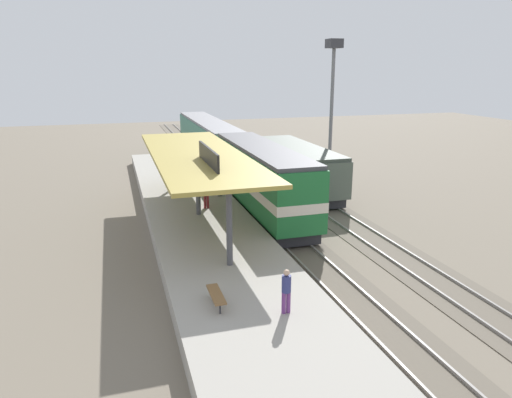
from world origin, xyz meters
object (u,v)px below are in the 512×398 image
at_px(platform_bench, 216,295).
at_px(freight_car, 300,168).
at_px(person_walking, 220,183).
at_px(person_boarding, 286,289).
at_px(light_mast, 333,82).
at_px(passenger_carriage_single, 209,141).
at_px(locomotive, 262,179).
at_px(person_waiting, 206,194).

relative_size(platform_bench, freight_car, 0.14).
relative_size(person_walking, person_boarding, 1.00).
bearing_deg(light_mast, freight_car, -156.27).
height_order(platform_bench, passenger_carriage_single, passenger_carriage_single).
relative_size(platform_bench, locomotive, 0.12).
xyz_separation_m(platform_bench, person_walking, (3.57, 15.37, 0.51)).
xyz_separation_m(passenger_carriage_single, freight_car, (4.60, -13.31, -0.34)).
height_order(platform_bench, freight_car, freight_car).
height_order(platform_bench, locomotive, locomotive).
distance_m(light_mast, person_boarding, 24.54).
xyz_separation_m(person_waiting, person_boarding, (0.21, -14.03, 0.00)).
relative_size(passenger_carriage_single, light_mast, 1.71).
distance_m(freight_car, light_mast, 7.32).
height_order(freight_car, light_mast, light_mast).
distance_m(passenger_carriage_single, freight_car, 14.09).
bearing_deg(person_waiting, person_walking, 60.98).
bearing_deg(platform_bench, locomotive, 65.73).
height_order(light_mast, person_waiting, light_mast).
bearing_deg(person_walking, person_boarding, -94.27).
distance_m(locomotive, passenger_carriage_single, 18.00).
xyz_separation_m(passenger_carriage_single, light_mast, (7.80, -11.90, 6.08)).
distance_m(light_mast, person_waiting, 14.96).
bearing_deg(passenger_carriage_single, person_boarding, -96.43).
distance_m(locomotive, person_waiting, 3.97).
relative_size(locomotive, person_walking, 8.44).
bearing_deg(person_waiting, light_mast, 29.68).
bearing_deg(person_waiting, freight_car, 31.76).
distance_m(locomotive, freight_car, 6.58).
xyz_separation_m(platform_bench, passenger_carriage_single, (6.00, 31.31, 0.97)).
relative_size(person_waiting, person_walking, 1.00).
xyz_separation_m(locomotive, person_waiting, (-3.89, -0.56, -0.56)).
bearing_deg(locomotive, person_waiting, -171.75).
xyz_separation_m(freight_car, person_boarding, (-8.27, -19.28, -0.12)).
relative_size(locomotive, light_mast, 1.23).
bearing_deg(platform_bench, person_boarding, -28.84).
height_order(platform_bench, person_waiting, person_waiting).
xyz_separation_m(passenger_carriage_single, person_walking, (-2.43, -15.94, -0.46)).
bearing_deg(person_waiting, person_boarding, -89.13).
height_order(locomotive, person_walking, locomotive).
xyz_separation_m(locomotive, passenger_carriage_single, (0.00, 18.00, -0.10)).
distance_m(freight_car, person_waiting, 9.98).
bearing_deg(person_walking, freight_car, 20.48).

